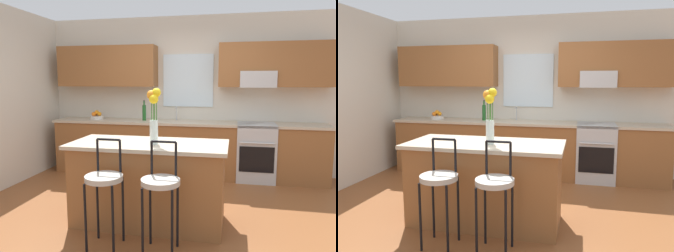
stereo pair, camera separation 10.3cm
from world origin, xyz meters
The scene contains 11 objects.
ground_plane centered at (0.00, 0.00, 0.00)m, with size 14.00×14.00×0.00m, color brown.
back_wall_assembly centered at (0.02, 1.98, 1.51)m, with size 5.60×0.50×2.70m.
counter_run centered at (0.00, 1.70, 0.47)m, with size 4.56×0.64×0.92m.
sink_faucet centered at (-0.18, 1.84, 1.06)m, with size 0.02×0.13×0.23m.
oven_range centered at (1.16, 1.68, 0.46)m, with size 0.60×0.64×0.92m.
kitchen_island centered at (-0.11, -0.22, 0.46)m, with size 1.73×0.78×0.92m.
bar_stool_near centered at (-0.38, -0.83, 0.64)m, with size 0.36×0.36×1.04m.
bar_stool_middle centered at (0.17, -0.83, 0.64)m, with size 0.36×0.36×1.04m.
flower_vase centered at (-0.03, -0.29, 1.29)m, with size 0.15×0.16×0.60m.
fruit_bowl_oranges centered at (-1.59, 1.70, 0.97)m, with size 0.24×0.24×0.16m.
bottle_olive_oil centered at (-0.71, 1.70, 1.06)m, with size 0.06×0.06×0.35m.
Camera 1 is at (0.81, -3.56, 1.59)m, focal length 34.13 mm.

